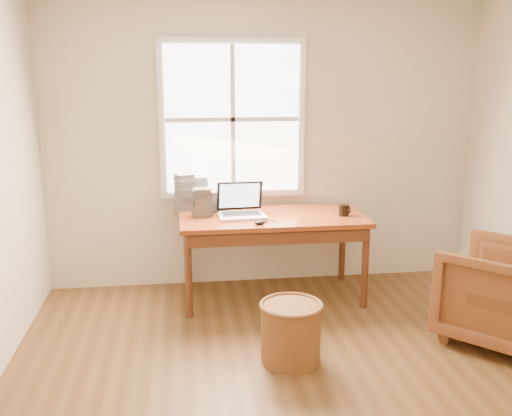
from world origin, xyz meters
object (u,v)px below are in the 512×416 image
Objects in this scene: wicker_stool at (291,333)px; coffee_mug at (344,210)px; desk at (272,218)px; laptop at (242,201)px; armchair at (503,294)px; cd_stack_a at (199,193)px.

coffee_mug is (0.67, 1.09, 0.59)m from wicker_stool.
coffee_mug is at bearing -7.73° from desk.
coffee_mug is at bearing -6.58° from laptop.
desk is 4.10× the size of laptop.
cd_stack_a reaches higher than armchair.
laptop reaches higher than coffee_mug.
coffee_mug reaches higher than desk.
wicker_stool is 1.38× the size of cd_stack_a.
coffee_mug reaches higher than wicker_stool.
desk is 1.28m from wicker_stool.
desk is 0.72m from cd_stack_a.
coffee_mug is 1.30m from cd_stack_a.
desk is at bearing 2.90° from laptop.
coffee_mug is 0.33× the size of cd_stack_a.
cd_stack_a is at bearing 130.42° from laptop.
cd_stack_a is at bearing -75.77° from armchair.
wicker_stool is 1.75m from cd_stack_a.
armchair is 2.64m from cd_stack_a.
laptop is at bearing -174.13° from desk.
laptop is 4.02× the size of coffee_mug.
laptop is (-0.27, -0.03, 0.16)m from desk.
armchair is 2.09× the size of laptop.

